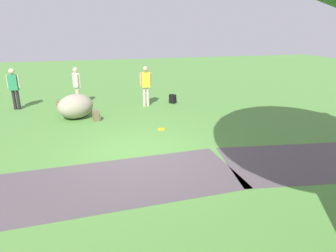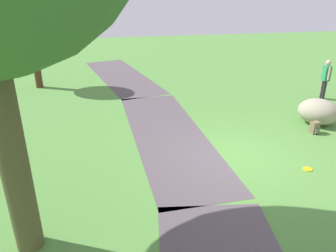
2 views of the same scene
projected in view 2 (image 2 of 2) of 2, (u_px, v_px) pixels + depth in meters
name	position (u px, v px, depth m)	size (l,w,h in m)	color
ground_plane	(234.00, 157.00, 9.64)	(48.00, 48.00, 0.00)	#51873B
footpath_segment_mid	(168.00, 134.00, 11.09)	(8.10, 2.68, 0.01)	#52484E
footpath_segment_far	(121.00, 76.00, 18.02)	(8.32, 4.07, 0.01)	#52484E
young_tree_near_path	(28.00, 13.00, 14.72)	(2.10, 2.10, 4.54)	#4C2F1B
lawn_boulder	(318.00, 112.00, 11.74)	(1.81, 1.79, 0.92)	#A0977F
man_near_boulder	(326.00, 77.00, 14.07)	(0.51, 0.30, 1.71)	#262226
backpack_by_boulder	(315.00, 128.00, 11.09)	(0.31, 0.32, 0.40)	#746347
frisbee_on_grass	(308.00, 169.00, 8.98)	(0.26, 0.26, 0.02)	gold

